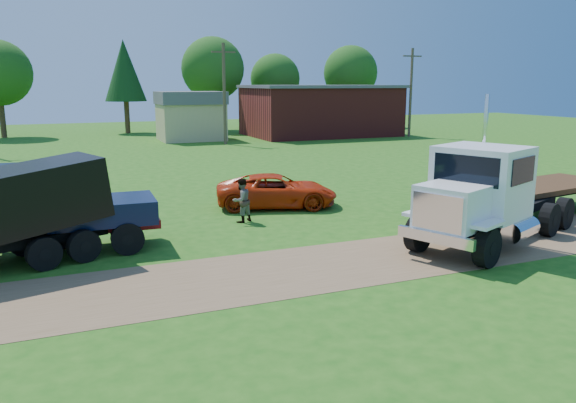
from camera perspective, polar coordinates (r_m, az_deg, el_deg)
name	(u,v)px	position (r m, az deg, el deg)	size (l,w,h in m)	color
ground	(357,261)	(17.83, 7.01, -6.06)	(140.00, 140.00, 0.00)	#1E5713
dirt_track	(357,261)	(17.83, 7.01, -6.05)	(120.00, 4.20, 0.01)	brown
white_semi_tractor	(483,197)	(19.94, 19.16, 0.48)	(8.54, 5.61, 5.12)	black
navy_truck	(40,210)	(19.76, -23.90, -0.77)	(6.81, 2.58, 2.91)	maroon
orange_pickup	(277,191)	(25.20, -1.15, 1.10)	(2.48, 5.37, 1.49)	red
flatbed_trailer	(523,193)	(25.29, 22.76, 0.78)	(9.39, 4.05, 2.33)	#362111
spectator_a	(503,207)	(22.79, 20.97, -0.57)	(0.63, 0.41, 1.72)	#999999
spectator_b	(241,200)	(22.49, -4.76, 0.11)	(0.86, 0.67, 1.78)	#999999
brick_building	(320,110)	(60.83, 3.26, 9.25)	(15.40, 10.40, 5.30)	maroon
tan_shed	(191,115)	(56.19, -9.86, 8.63)	(6.20, 5.40, 4.70)	tan
utility_poles	(224,92)	(51.77, -6.49, 11.00)	(42.20, 0.28, 9.00)	#483A29
tree_row	(176,73)	(66.55, -11.29, 12.65)	(56.56, 8.11, 10.78)	#3E2519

